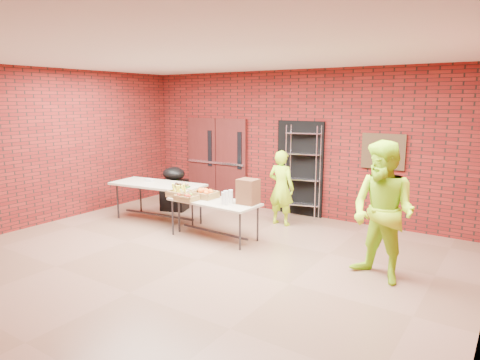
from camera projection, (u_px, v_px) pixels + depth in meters
name	position (u px, v px, depth m)	size (l,w,h in m)	color
room	(196.00, 162.00, 6.61)	(8.08, 7.08, 3.28)	brown
double_doors	(217.00, 160.00, 10.72)	(1.78, 0.12, 2.10)	#471614
dark_doorway	(300.00, 168.00, 9.49)	(1.10, 0.06, 2.10)	black
bronze_plaque	(383.00, 151.00, 8.40)	(0.85, 0.04, 0.70)	#3F2F19
wire_rack	(303.00, 172.00, 9.30)	(0.74, 0.25, 2.01)	silver
table_left	(158.00, 187.00, 9.00)	(2.07, 1.05, 0.82)	tan
table_right	(214.00, 204.00, 7.90)	(1.77, 0.81, 0.71)	tan
basket_bananas	(182.00, 193.00, 8.20)	(0.49, 0.38, 0.15)	olive
basket_oranges	(204.00, 194.00, 8.14)	(0.49, 0.38, 0.15)	olive
basket_apples	(187.00, 197.00, 7.93)	(0.41, 0.32, 0.13)	olive
muffin_tray	(181.00, 185.00, 8.58)	(0.37, 0.37, 0.09)	#195216
napkin_box	(149.00, 180.00, 9.16)	(0.18, 0.12, 0.06)	silver
coffee_dispenser	(248.00, 192.00, 7.62)	(0.34, 0.30, 0.45)	brown
cup_stack_front	(224.00, 199.00, 7.55)	(0.08, 0.08, 0.23)	silver
cup_stack_mid	(226.00, 198.00, 7.55)	(0.09, 0.09, 0.26)	silver
cup_stack_back	(231.00, 197.00, 7.69)	(0.08, 0.08, 0.24)	silver
covered_grill	(174.00, 189.00, 9.98)	(0.68, 0.62, 1.02)	black
volunteer_woman	(281.00, 188.00, 8.75)	(0.56, 0.37, 1.55)	#AFF31B
volunteer_man	(383.00, 212.00, 5.98)	(0.97, 0.76, 2.00)	#AFF31B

